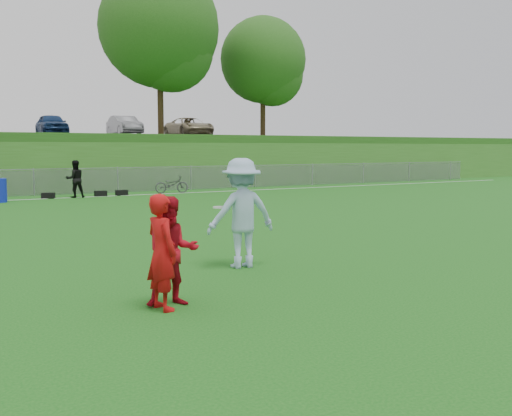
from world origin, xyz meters
TOP-DOWN VIEW (x-y plane):
  - ground at (0.00, 0.00)m, footprint 120.00×120.00m
  - sideline_far at (0.00, 18.00)m, footprint 60.00×0.10m
  - fence at (0.00, 20.00)m, footprint 58.00×0.06m
  - berm at (0.00, 31.00)m, footprint 120.00×18.00m
  - parking_lot at (0.00, 33.00)m, footprint 120.00×12.00m
  - tree_green_near at (8.16, 24.42)m, footprint 7.14×7.14m
  - tree_green_far at (16.16, 25.92)m, footprint 5.88×5.88m
  - gear_bags at (0.86, 18.10)m, footprint 7.35×0.52m
  - player_red_left at (-1.40, -1.08)m, footprint 0.48×0.65m
  - player_red_center at (-1.21, -0.97)m, footprint 0.88×0.75m
  - player_blue at (0.90, 0.89)m, footprint 1.39×0.86m
  - frisbee at (0.59, 1.13)m, footprint 0.30×0.30m
  - bicycle at (6.20, 18.22)m, footprint 1.72×0.78m

SIDE VIEW (x-z plane):
  - ground at x=0.00m, z-range 0.00..0.00m
  - sideline_far at x=0.00m, z-range 0.00..0.01m
  - gear_bags at x=0.86m, z-range 0.00..0.26m
  - bicycle at x=6.20m, z-range 0.00..0.87m
  - fence at x=0.00m, z-range 0.00..1.30m
  - player_red_center at x=-1.21m, z-range 0.00..1.58m
  - player_red_left at x=-1.40m, z-range 0.00..1.63m
  - player_blue at x=0.90m, z-range 0.00..2.07m
  - frisbee at x=0.59m, z-range 1.12..1.15m
  - berm at x=0.00m, z-range 0.00..3.00m
  - parking_lot at x=0.00m, z-range 3.00..3.10m
  - tree_green_far at x=16.16m, z-range 3.87..12.06m
  - tree_green_near at x=8.16m, z-range 4.06..14.00m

